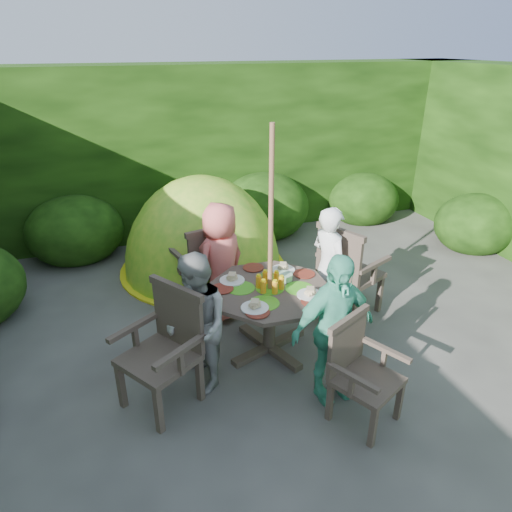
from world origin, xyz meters
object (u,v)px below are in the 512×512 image
object	(u,v)px
child_left	(197,324)
child_back	(221,263)
garden_chair_right	(347,270)
garden_chair_left	(166,346)
parasol_pole	(270,249)
garden_chair_back	(206,265)
child_right	(329,268)
child_front	(333,329)
dome_tent	(204,268)
garden_chair_front	(360,370)
patio_table	(270,298)

from	to	relation	value
child_left	child_back	world-z (taller)	child_back
garden_chair_right	garden_chair_left	size ratio (longest dim) A/B	1.04
garden_chair_left	garden_chair_right	bearing A→B (deg)	75.46
parasol_pole	child_back	bearing A→B (deg)	109.73
garden_chair_back	child_right	distance (m)	1.37
parasol_pole	child_right	size ratio (longest dim) A/B	1.67
child_right	child_front	bearing A→B (deg)	141.53
garden_chair_right	child_left	world-z (taller)	child_left
garden_chair_right	child_right	world-z (taller)	child_right
child_back	dome_tent	bearing A→B (deg)	-122.64
parasol_pole	garden_chair_right	world-z (taller)	parasol_pole
child_left	parasol_pole	bearing A→B (deg)	102.71
garden_chair_front	child_front	size ratio (longest dim) A/B	0.64
parasol_pole	dome_tent	size ratio (longest dim) A/B	0.87
garden_chair_right	child_left	xyz separation A→B (m)	(-1.78, -0.63, 0.08)
child_right	child_back	xyz separation A→B (m)	(-1.02, 0.48, -0.00)
garden_chair_back	dome_tent	world-z (taller)	dome_tent
garden_chair_left	child_left	bearing A→B (deg)	72.10
garden_chair_right	garden_chair_left	distance (m)	2.18
parasol_pole	child_front	world-z (taller)	parasol_pole
child_left	patio_table	bearing A→B (deg)	102.77
parasol_pole	garden_chair_right	distance (m)	1.22
garden_chair_left	child_left	distance (m)	0.31
child_front	child_left	bearing A→B (deg)	147.19
patio_table	child_left	bearing A→B (deg)	-160.21
garden_chair_front	dome_tent	world-z (taller)	dome_tent
parasol_pole	child_left	size ratio (longest dim) A/B	1.75
child_front	garden_chair_left	bearing A→B (deg)	155.33
patio_table	parasol_pole	world-z (taller)	parasol_pole
patio_table	child_left	distance (m)	0.81
garden_chair_right	child_left	bearing A→B (deg)	86.36
garden_chair_right	child_back	size ratio (longest dim) A/B	0.78
garden_chair_left	child_left	size ratio (longest dim) A/B	0.78
child_back	patio_table	bearing A→B (deg)	80.45
parasol_pole	dome_tent	distance (m)	2.27
garden_chair_right	garden_chair_back	world-z (taller)	garden_chair_right
garden_chair_back	garden_chair_front	bearing A→B (deg)	96.66
garden_chair_back	child_right	bearing A→B (deg)	133.15
garden_chair_left	dome_tent	bearing A→B (deg)	126.68
garden_chair_right	garden_chair_front	size ratio (longest dim) A/B	1.21
child_right	garden_chair_back	bearing A→B (deg)	43.04
dome_tent	garden_chair_front	bearing A→B (deg)	-84.84
garden_chair_back	child_left	bearing A→B (deg)	60.80
garden_chair_left	child_right	xyz separation A→B (m)	(1.79, 0.62, 0.13)
garden_chair_front	child_left	xyz separation A→B (m)	(-1.12, 0.77, 0.18)
garden_chair_right	child_left	size ratio (longest dim) A/B	0.81
child_front	dome_tent	world-z (taller)	child_front
garden_chair_left	child_right	size ratio (longest dim) A/B	0.75
child_back	child_front	size ratio (longest dim) A/B	0.99
child_front	garden_chair_front	bearing A→B (deg)	-79.48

